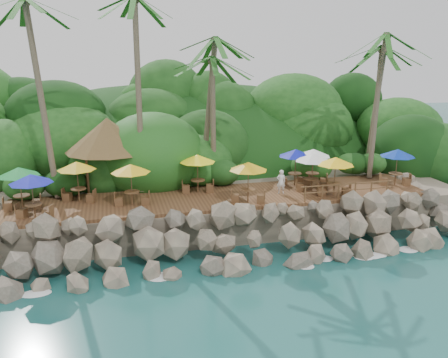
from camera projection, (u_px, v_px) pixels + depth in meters
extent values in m
plane|color=#19514F|center=(251.00, 272.00, 24.14)|extent=(140.00, 140.00, 0.00)
cube|color=gray|center=(196.00, 175.00, 38.86)|extent=(32.00, 25.20, 2.10)
ellipsoid|color=#143811|center=(182.00, 167.00, 46.16)|extent=(44.80, 28.00, 15.40)
cube|color=brown|center=(224.00, 197.00, 29.18)|extent=(26.00, 5.00, 0.20)
ellipsoid|color=white|center=(3.00, 296.00, 21.67)|extent=(1.20, 0.80, 0.06)
ellipsoid|color=white|center=(70.00, 289.00, 22.36)|extent=(1.20, 0.80, 0.06)
ellipsoid|color=white|center=(134.00, 282.00, 23.04)|extent=(1.20, 0.80, 0.06)
ellipsoid|color=white|center=(193.00, 275.00, 23.73)|extent=(1.20, 0.80, 0.06)
ellipsoid|color=white|center=(250.00, 269.00, 24.41)|extent=(1.20, 0.80, 0.06)
ellipsoid|color=white|center=(303.00, 263.00, 25.10)|extent=(1.20, 0.80, 0.06)
ellipsoid|color=white|center=(354.00, 257.00, 25.78)|extent=(1.20, 0.80, 0.06)
ellipsoid|color=white|center=(401.00, 252.00, 26.47)|extent=(1.20, 0.80, 0.06)
ellipsoid|color=white|center=(447.00, 247.00, 27.15)|extent=(1.20, 0.80, 0.06)
cylinder|color=brown|center=(42.00, 102.00, 27.58)|extent=(1.40, 1.79, 11.64)
cylinder|color=brown|center=(139.00, 96.00, 29.22)|extent=(0.58, 2.48, 11.99)
cylinder|color=brown|center=(209.00, 112.00, 31.18)|extent=(1.32, 1.25, 9.58)
ellipsoid|color=#23601E|center=(208.00, 37.00, 29.91)|extent=(6.00, 6.00, 2.40)
cylinder|color=brown|center=(213.00, 123.00, 30.86)|extent=(0.59, 0.62, 8.38)
ellipsoid|color=#23601E|center=(213.00, 57.00, 29.76)|extent=(6.00, 6.00, 2.40)
cylinder|color=brown|center=(376.00, 113.00, 32.63)|extent=(1.37, 1.62, 9.07)
ellipsoid|color=#23601E|center=(381.00, 46.00, 31.43)|extent=(6.00, 6.00, 2.40)
cylinder|color=brown|center=(376.00, 106.00, 33.05)|extent=(0.63, 1.88, 9.87)
ellipsoid|color=#23601E|center=(382.00, 33.00, 31.74)|extent=(6.00, 6.00, 2.40)
cylinder|color=brown|center=(87.00, 175.00, 29.36)|extent=(0.16, 0.16, 2.40)
cylinder|color=brown|center=(132.00, 173.00, 30.00)|extent=(0.16, 0.16, 2.40)
cylinder|color=brown|center=(89.00, 165.00, 31.99)|extent=(0.16, 0.16, 2.40)
cylinder|color=brown|center=(130.00, 163.00, 32.63)|extent=(0.16, 0.16, 2.40)
cone|color=brown|center=(108.00, 135.00, 30.39)|extent=(5.57, 5.57, 2.20)
cylinder|color=brown|center=(248.00, 196.00, 27.80)|extent=(0.09, 0.09, 0.81)
cylinder|color=brown|center=(248.00, 189.00, 27.69)|extent=(0.92, 0.92, 0.05)
cylinder|color=brown|center=(248.00, 183.00, 27.59)|extent=(0.05, 0.05, 2.40)
cone|color=gold|center=(248.00, 166.00, 27.31)|extent=(2.29, 2.29, 0.49)
cube|color=brown|center=(235.00, 198.00, 27.87)|extent=(0.57, 0.57, 0.50)
cube|color=brown|center=(261.00, 199.00, 27.80)|extent=(0.57, 0.57, 0.50)
cylinder|color=brown|center=(22.00, 202.00, 26.60)|extent=(0.09, 0.09, 0.81)
cylinder|color=brown|center=(22.00, 196.00, 26.49)|extent=(0.92, 0.92, 0.05)
cylinder|color=brown|center=(21.00, 189.00, 26.39)|extent=(0.05, 0.05, 2.40)
cone|color=#0D7B2A|center=(19.00, 171.00, 26.11)|extent=(2.29, 2.29, 0.49)
cube|color=brown|center=(8.00, 206.00, 26.40)|extent=(0.50, 0.50, 0.50)
cube|color=brown|center=(37.00, 204.00, 26.88)|extent=(0.50, 0.50, 0.50)
cylinder|color=brown|center=(334.00, 190.00, 29.07)|extent=(0.09, 0.09, 0.81)
cylinder|color=brown|center=(334.00, 183.00, 28.96)|extent=(0.92, 0.92, 0.05)
cylinder|color=brown|center=(335.00, 177.00, 28.86)|extent=(0.05, 0.05, 2.40)
cone|color=yellow|center=(336.00, 161.00, 28.59)|extent=(2.29, 2.29, 0.49)
cube|color=brown|center=(321.00, 192.00, 29.13)|extent=(0.56, 0.56, 0.50)
cube|color=brown|center=(346.00, 192.00, 29.10)|extent=(0.56, 0.56, 0.50)
cylinder|color=brown|center=(312.00, 179.00, 31.47)|extent=(0.09, 0.09, 0.81)
cylinder|color=brown|center=(312.00, 173.00, 31.36)|extent=(0.92, 0.92, 0.05)
cylinder|color=brown|center=(313.00, 168.00, 31.26)|extent=(0.05, 0.05, 2.40)
cone|color=white|center=(313.00, 153.00, 30.99)|extent=(2.29, 2.29, 0.49)
cube|color=brown|center=(301.00, 181.00, 31.61)|extent=(0.59, 0.59, 0.50)
cube|color=brown|center=(323.00, 182.00, 31.41)|extent=(0.59, 0.59, 0.50)
cylinder|color=brown|center=(198.00, 186.00, 29.80)|extent=(0.09, 0.09, 0.81)
cylinder|color=brown|center=(198.00, 180.00, 29.69)|extent=(0.92, 0.92, 0.05)
cylinder|color=brown|center=(198.00, 174.00, 29.59)|extent=(0.05, 0.05, 2.40)
cone|color=yellow|center=(197.00, 158.00, 29.31)|extent=(2.29, 2.29, 0.49)
cube|color=brown|center=(186.00, 189.00, 29.76)|extent=(0.52, 0.52, 0.50)
cube|color=brown|center=(210.00, 188.00, 29.91)|extent=(0.52, 0.52, 0.50)
cylinder|color=brown|center=(35.00, 211.00, 25.11)|extent=(0.09, 0.09, 0.81)
cylinder|color=brown|center=(34.00, 204.00, 25.01)|extent=(0.92, 0.92, 0.05)
cylinder|color=brown|center=(33.00, 197.00, 24.90)|extent=(0.05, 0.05, 2.40)
cone|color=#0D12AD|center=(31.00, 179.00, 24.63)|extent=(2.29, 2.29, 0.49)
cube|color=brown|center=(22.00, 213.00, 25.26)|extent=(0.60, 0.60, 0.50)
cube|color=brown|center=(48.00, 215.00, 25.05)|extent=(0.60, 0.60, 0.50)
cylinder|color=brown|center=(311.00, 185.00, 30.12)|extent=(0.09, 0.09, 0.81)
cylinder|color=brown|center=(312.00, 179.00, 30.01)|extent=(0.92, 0.92, 0.05)
cylinder|color=brown|center=(312.00, 173.00, 29.91)|extent=(0.05, 0.05, 2.40)
cone|color=white|center=(313.00, 157.00, 29.64)|extent=(2.29, 2.29, 0.49)
cube|color=brown|center=(300.00, 187.00, 30.16)|extent=(0.55, 0.55, 0.50)
cube|color=brown|center=(323.00, 187.00, 30.17)|extent=(0.55, 0.55, 0.50)
cylinder|color=brown|center=(79.00, 195.00, 27.93)|extent=(0.09, 0.09, 0.81)
cylinder|color=brown|center=(78.00, 189.00, 27.82)|extent=(0.92, 0.92, 0.05)
cylinder|color=brown|center=(78.00, 183.00, 27.72)|extent=(0.05, 0.05, 2.40)
cone|color=gold|center=(76.00, 166.00, 27.45)|extent=(2.29, 2.29, 0.49)
cube|color=brown|center=(67.00, 197.00, 28.09)|extent=(0.60, 0.60, 0.50)
cube|color=brown|center=(91.00, 198.00, 27.86)|extent=(0.60, 0.60, 0.50)
cylinder|color=brown|center=(295.00, 179.00, 31.41)|extent=(0.09, 0.09, 0.81)
cylinder|color=brown|center=(295.00, 173.00, 31.30)|extent=(0.92, 0.92, 0.05)
cylinder|color=brown|center=(295.00, 168.00, 31.20)|extent=(0.05, 0.05, 2.40)
cone|color=#0C15A6|center=(296.00, 153.00, 30.93)|extent=(2.29, 2.29, 0.49)
cube|color=brown|center=(283.00, 182.00, 31.42)|extent=(0.54, 0.54, 0.50)
cube|color=brown|center=(306.00, 181.00, 31.48)|extent=(0.54, 0.54, 0.50)
cylinder|color=brown|center=(132.00, 199.00, 27.30)|extent=(0.09, 0.09, 0.81)
cylinder|color=brown|center=(132.00, 192.00, 27.19)|extent=(0.92, 0.92, 0.05)
cylinder|color=brown|center=(131.00, 186.00, 27.09)|extent=(0.05, 0.05, 2.40)
cone|color=gold|center=(131.00, 168.00, 26.82)|extent=(2.29, 2.29, 0.49)
cube|color=brown|center=(119.00, 202.00, 27.25)|extent=(0.51, 0.51, 0.50)
cube|color=brown|center=(145.00, 201.00, 27.43)|extent=(0.51, 0.51, 0.50)
cylinder|color=brown|center=(395.00, 179.00, 31.41)|extent=(0.09, 0.09, 0.81)
cylinder|color=brown|center=(396.00, 173.00, 31.30)|extent=(0.92, 0.92, 0.05)
cylinder|color=brown|center=(396.00, 168.00, 31.20)|extent=(0.05, 0.05, 2.40)
cone|color=#0D31A9|center=(398.00, 153.00, 30.92)|extent=(2.29, 2.29, 0.49)
cube|color=brown|center=(383.00, 181.00, 31.47)|extent=(0.57, 0.57, 0.50)
cube|color=brown|center=(406.00, 182.00, 31.42)|extent=(0.57, 0.57, 0.50)
cylinder|color=brown|center=(305.00, 194.00, 27.83)|extent=(0.10, 0.10, 1.00)
cylinder|color=brown|center=(322.00, 193.00, 28.08)|extent=(0.10, 0.10, 1.00)
cylinder|color=brown|center=(339.00, 192.00, 28.33)|extent=(0.10, 0.10, 1.00)
cylinder|color=brown|center=(355.00, 190.00, 28.59)|extent=(0.10, 0.10, 1.00)
cylinder|color=brown|center=(371.00, 189.00, 28.84)|extent=(0.10, 0.10, 1.00)
cylinder|color=brown|center=(387.00, 188.00, 29.09)|extent=(0.10, 0.10, 1.00)
cube|color=brown|center=(348.00, 184.00, 28.34)|extent=(6.10, 0.06, 0.06)
cube|color=brown|center=(347.00, 190.00, 28.45)|extent=(6.10, 0.06, 0.06)
imported|color=white|center=(281.00, 182.00, 29.44)|extent=(0.63, 0.48, 1.56)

